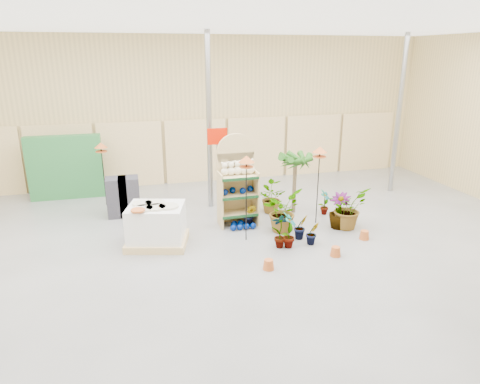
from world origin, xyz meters
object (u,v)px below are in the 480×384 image
at_px(display_shelf, 236,183).
at_px(pallet_stack, 157,225).
at_px(potted_plant_2, 282,211).
at_px(bird_table_front, 246,162).

bearing_deg(display_shelf, pallet_stack, -158.57).
xyz_separation_m(display_shelf, potted_plant_2, (0.89, -0.76, -0.50)).
xyz_separation_m(bird_table_front, potted_plant_2, (0.93, 0.30, -1.28)).
bearing_deg(display_shelf, bird_table_front, -93.86).
bearing_deg(potted_plant_2, bird_table_front, -162.19).
distance_m(pallet_stack, bird_table_front, 2.34).
height_order(display_shelf, pallet_stack, display_shelf).
distance_m(display_shelf, bird_table_front, 1.32).
relative_size(display_shelf, potted_plant_2, 2.20).
relative_size(display_shelf, bird_table_front, 1.14).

